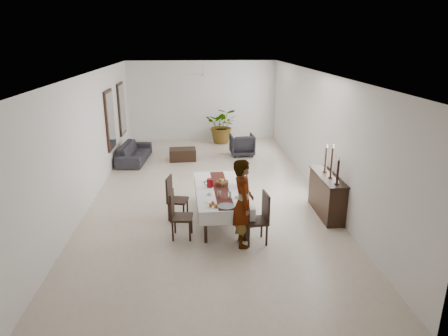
% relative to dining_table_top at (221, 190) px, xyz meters
% --- Properties ---
extents(floor, '(6.00, 12.00, 0.00)m').
position_rel_dining_table_top_xyz_m(floor, '(-0.26, 1.81, -0.71)').
color(floor, beige).
rests_on(floor, ground).
extents(ceiling, '(6.00, 12.00, 0.02)m').
position_rel_dining_table_top_xyz_m(ceiling, '(-0.26, 1.81, 2.49)').
color(ceiling, white).
rests_on(ceiling, wall_back).
extents(wall_back, '(6.00, 0.02, 3.20)m').
position_rel_dining_table_top_xyz_m(wall_back, '(-0.26, 7.81, 0.89)').
color(wall_back, white).
rests_on(wall_back, floor).
extents(wall_front, '(6.00, 0.02, 3.20)m').
position_rel_dining_table_top_xyz_m(wall_front, '(-0.26, -4.19, 0.89)').
color(wall_front, white).
rests_on(wall_front, floor).
extents(wall_left, '(0.02, 12.00, 3.20)m').
position_rel_dining_table_top_xyz_m(wall_left, '(-3.26, 1.81, 0.89)').
color(wall_left, white).
rests_on(wall_left, floor).
extents(wall_right, '(0.02, 12.00, 3.20)m').
position_rel_dining_table_top_xyz_m(wall_right, '(2.74, 1.81, 0.89)').
color(wall_right, white).
rests_on(wall_right, floor).
extents(dining_table_top, '(1.06, 2.38, 0.05)m').
position_rel_dining_table_top_xyz_m(dining_table_top, '(0.00, 0.00, 0.00)').
color(dining_table_top, black).
rests_on(dining_table_top, table_leg_fl).
extents(table_leg_fl, '(0.07, 0.07, 0.69)m').
position_rel_dining_table_top_xyz_m(table_leg_fl, '(-0.39, -1.13, -0.37)').
color(table_leg_fl, black).
rests_on(table_leg_fl, floor).
extents(table_leg_fr, '(0.07, 0.07, 0.69)m').
position_rel_dining_table_top_xyz_m(table_leg_fr, '(0.47, -1.10, -0.37)').
color(table_leg_fr, black).
rests_on(table_leg_fr, floor).
extents(table_leg_bl, '(0.07, 0.07, 0.69)m').
position_rel_dining_table_top_xyz_m(table_leg_bl, '(-0.47, 1.10, -0.37)').
color(table_leg_bl, black).
rests_on(table_leg_bl, floor).
extents(table_leg_br, '(0.07, 0.07, 0.69)m').
position_rel_dining_table_top_xyz_m(table_leg_br, '(0.39, 1.13, -0.37)').
color(table_leg_br, black).
rests_on(table_leg_br, floor).
extents(tablecloth_top, '(1.24, 2.57, 0.01)m').
position_rel_dining_table_top_xyz_m(tablecloth_top, '(0.00, 0.00, 0.03)').
color(tablecloth_top, white).
rests_on(tablecloth_top, dining_table_top).
extents(tablecloth_drape_left, '(0.09, 2.53, 0.29)m').
position_rel_dining_table_top_xyz_m(tablecloth_drape_left, '(-0.57, -0.02, -0.11)').
color(tablecloth_drape_left, silver).
rests_on(tablecloth_drape_left, dining_table_top).
extents(tablecloth_drape_right, '(0.09, 2.53, 0.29)m').
position_rel_dining_table_top_xyz_m(tablecloth_drape_right, '(0.57, 0.02, -0.11)').
color(tablecloth_drape_right, white).
rests_on(tablecloth_drape_right, dining_table_top).
extents(tablecloth_drape_near, '(1.16, 0.05, 0.29)m').
position_rel_dining_table_top_xyz_m(tablecloth_drape_near, '(0.04, -1.26, -0.11)').
color(tablecloth_drape_near, white).
rests_on(tablecloth_drape_near, dining_table_top).
extents(tablecloth_drape_far, '(1.16, 0.05, 0.29)m').
position_rel_dining_table_top_xyz_m(tablecloth_drape_far, '(-0.04, 1.26, -0.11)').
color(tablecloth_drape_far, white).
rests_on(tablecloth_drape_far, dining_table_top).
extents(table_runner, '(0.42, 2.46, 0.00)m').
position_rel_dining_table_top_xyz_m(table_runner, '(0.00, 0.00, 0.04)').
color(table_runner, '#4F1D16').
rests_on(table_runner, tablecloth_top).
extents(red_pitcher, '(0.15, 0.15, 0.20)m').
position_rel_dining_table_top_xyz_m(red_pitcher, '(-0.25, 0.14, 0.13)').
color(red_pitcher, maroon).
rests_on(red_pitcher, tablecloth_top).
extents(pitcher_handle, '(0.12, 0.02, 0.12)m').
position_rel_dining_table_top_xyz_m(pitcher_handle, '(-0.33, 0.14, 0.13)').
color(pitcher_handle, maroon).
rests_on(pitcher_handle, red_pitcher).
extents(wine_glass_near, '(0.07, 0.07, 0.17)m').
position_rel_dining_table_top_xyz_m(wine_glass_near, '(0.14, -0.63, 0.12)').
color(wine_glass_near, silver).
rests_on(wine_glass_near, tablecloth_top).
extents(wine_glass_mid, '(0.07, 0.07, 0.17)m').
position_rel_dining_table_top_xyz_m(wine_glass_mid, '(-0.08, -0.54, 0.12)').
color(wine_glass_mid, silver).
rests_on(wine_glass_mid, tablecloth_top).
extents(wine_glass_far, '(0.07, 0.07, 0.17)m').
position_rel_dining_table_top_xyz_m(wine_glass_far, '(0.05, 0.05, 0.12)').
color(wine_glass_far, white).
rests_on(wine_glass_far, tablecloth_top).
extents(teacup_right, '(0.09, 0.09, 0.06)m').
position_rel_dining_table_top_xyz_m(teacup_right, '(0.31, -0.58, 0.06)').
color(teacup_right, silver).
rests_on(teacup_right, saucer_right).
extents(saucer_right, '(0.15, 0.15, 0.01)m').
position_rel_dining_table_top_xyz_m(saucer_right, '(0.31, -0.58, 0.04)').
color(saucer_right, silver).
rests_on(saucer_right, tablecloth_top).
extents(teacup_left, '(0.09, 0.09, 0.06)m').
position_rel_dining_table_top_xyz_m(teacup_left, '(-0.28, -0.35, 0.06)').
color(teacup_left, silver).
rests_on(teacup_left, saucer_left).
extents(saucer_left, '(0.15, 0.15, 0.01)m').
position_rel_dining_table_top_xyz_m(saucer_left, '(-0.28, -0.35, 0.04)').
color(saucer_left, silver).
rests_on(saucer_left, tablecloth_top).
extents(plate_near_right, '(0.24, 0.24, 0.01)m').
position_rel_dining_table_top_xyz_m(plate_near_right, '(0.35, -0.87, 0.04)').
color(plate_near_right, silver).
rests_on(plate_near_right, tablecloth_top).
extents(bread_near_right, '(0.09, 0.09, 0.09)m').
position_rel_dining_table_top_xyz_m(bread_near_right, '(0.35, -0.87, 0.07)').
color(bread_near_right, tan).
rests_on(bread_near_right, plate_near_right).
extents(plate_near_left, '(0.24, 0.24, 0.01)m').
position_rel_dining_table_top_xyz_m(plate_near_left, '(-0.27, -0.74, 0.04)').
color(plate_near_left, white).
rests_on(plate_near_left, tablecloth_top).
extents(plate_far_left, '(0.24, 0.24, 0.01)m').
position_rel_dining_table_top_xyz_m(plate_far_left, '(-0.33, 0.53, 0.04)').
color(plate_far_left, silver).
rests_on(plate_far_left, tablecloth_top).
extents(serving_tray, '(0.35, 0.35, 0.02)m').
position_rel_dining_table_top_xyz_m(serving_tray, '(0.03, -1.03, 0.05)').
color(serving_tray, '#424248').
rests_on(serving_tray, tablecloth_top).
extents(jam_jar_a, '(0.06, 0.06, 0.07)m').
position_rel_dining_table_top_xyz_m(jam_jar_a, '(-0.18, -1.06, 0.07)').
color(jam_jar_a, brown).
rests_on(jam_jar_a, tablecloth_top).
extents(jam_jar_b, '(0.06, 0.06, 0.07)m').
position_rel_dining_table_top_xyz_m(jam_jar_b, '(-0.28, -1.01, 0.07)').
color(jam_jar_b, brown).
rests_on(jam_jar_b, tablecloth_top).
extents(jam_jar_c, '(0.06, 0.06, 0.07)m').
position_rel_dining_table_top_xyz_m(jam_jar_c, '(-0.23, -0.91, 0.07)').
color(jam_jar_c, brown).
rests_on(jam_jar_c, tablecloth_top).
extents(fruit_basket, '(0.29, 0.29, 0.10)m').
position_rel_dining_table_top_xyz_m(fruit_basket, '(0.04, 0.25, 0.08)').
color(fruit_basket, brown).
rests_on(fruit_basket, tablecloth_top).
extents(fruit_red, '(0.09, 0.09, 0.09)m').
position_rel_dining_table_top_xyz_m(fruit_red, '(0.07, 0.27, 0.16)').
color(fruit_red, maroon).
rests_on(fruit_red, fruit_basket).
extents(fruit_green, '(0.08, 0.08, 0.08)m').
position_rel_dining_table_top_xyz_m(fruit_green, '(0.00, 0.27, 0.16)').
color(fruit_green, olive).
rests_on(fruit_green, fruit_basket).
extents(fruit_yellow, '(0.08, 0.08, 0.08)m').
position_rel_dining_table_top_xyz_m(fruit_yellow, '(0.04, 0.20, 0.16)').
color(fruit_yellow, yellow).
rests_on(fruit_yellow, fruit_basket).
extents(chair_right_near_seat, '(0.50, 0.50, 0.05)m').
position_rel_dining_table_top_xyz_m(chair_right_near_seat, '(0.63, -1.18, -0.24)').
color(chair_right_near_seat, black).
rests_on(chair_right_near_seat, chair_right_near_leg_fl).
extents(chair_right_near_leg_fl, '(0.05, 0.05, 0.45)m').
position_rel_dining_table_top_xyz_m(chair_right_near_leg_fl, '(0.83, -1.34, -0.49)').
color(chair_right_near_leg_fl, black).
rests_on(chair_right_near_leg_fl, floor).
extents(chair_right_near_leg_fr, '(0.05, 0.05, 0.45)m').
position_rel_dining_table_top_xyz_m(chair_right_near_leg_fr, '(0.79, -0.97, -0.49)').
color(chair_right_near_leg_fr, black).
rests_on(chair_right_near_leg_fr, floor).
extents(chair_right_near_leg_bl, '(0.05, 0.05, 0.45)m').
position_rel_dining_table_top_xyz_m(chair_right_near_leg_bl, '(0.47, -1.39, -0.49)').
color(chair_right_near_leg_bl, black).
rests_on(chair_right_near_leg_bl, floor).
extents(chair_right_near_leg_br, '(0.05, 0.05, 0.45)m').
position_rel_dining_table_top_xyz_m(chair_right_near_leg_br, '(0.42, -1.02, -0.49)').
color(chair_right_near_leg_br, black).
rests_on(chair_right_near_leg_br, floor).
extents(chair_right_near_back, '(0.09, 0.46, 0.58)m').
position_rel_dining_table_top_xyz_m(chair_right_near_back, '(0.83, -1.16, 0.07)').
color(chair_right_near_back, black).
rests_on(chair_right_near_back, chair_right_near_seat).
extents(chair_right_far_seat, '(0.50, 0.50, 0.05)m').
position_rel_dining_table_top_xyz_m(chair_right_far_seat, '(0.40, 0.18, -0.24)').
color(chair_right_far_seat, black).
rests_on(chair_right_far_seat, chair_right_far_leg_fl).
extents(chair_right_far_leg_fl, '(0.05, 0.05, 0.44)m').
position_rel_dining_table_top_xyz_m(chair_right_far_leg_fl, '(0.56, -0.03, -0.49)').
color(chair_right_far_leg_fl, black).
rests_on(chair_right_far_leg_fl, floor).
extents(chair_right_far_leg_fr, '(0.05, 0.05, 0.44)m').
position_rel_dining_table_top_xyz_m(chair_right_far_leg_fr, '(0.61, 0.34, -0.49)').
color(chair_right_far_leg_fr, black).
rests_on(chair_right_far_leg_fr, floor).
extents(chair_right_far_leg_bl, '(0.05, 0.05, 0.44)m').
position_rel_dining_table_top_xyz_m(chair_right_far_leg_bl, '(0.20, 0.02, -0.49)').
color(chair_right_far_leg_bl, black).
rests_on(chair_right_far_leg_bl, floor).
extents(chair_right_far_leg_br, '(0.05, 0.05, 0.44)m').
position_rel_dining_table_top_xyz_m(chair_right_far_leg_br, '(0.24, 0.38, -0.49)').
color(chair_right_far_leg_br, black).
rests_on(chair_right_far_leg_br, floor).
extents(chair_right_far_back, '(0.10, 0.45, 0.57)m').
position_rel_dining_table_top_xyz_m(chair_right_far_back, '(0.60, 0.15, 0.06)').
color(chair_right_far_back, black).
rests_on(chair_right_far_back, chair_right_far_seat).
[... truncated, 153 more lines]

